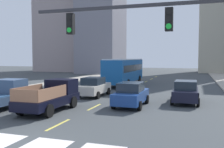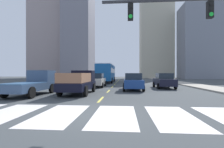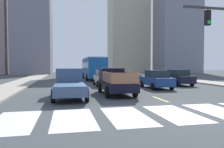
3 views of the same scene
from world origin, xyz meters
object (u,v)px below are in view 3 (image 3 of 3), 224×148
sedan_near_right (178,77)px  sedan_mid (156,79)px  city_bus (93,67)px  pickup_stakebed (115,82)px  sedan_far (104,78)px  pickup_dark (70,84)px

sedan_near_right → sedan_mid: bearing=-142.5°
city_bus → sedan_mid: 14.42m
pickup_stakebed → city_bus: bearing=86.2°
city_bus → sedan_near_right: size_ratio=2.45×
city_bus → sedan_mid: bearing=-71.9°
pickup_stakebed → sedan_mid: size_ratio=1.18×
city_bus → sedan_far: (-0.10, -10.18, -1.09)m
pickup_stakebed → city_bus: 16.69m
sedan_mid → city_bus: bearing=106.8°
sedan_far → sedan_mid: 5.61m
pickup_dark → sedan_mid: bearing=28.7°
sedan_near_right → city_bus: bearing=127.5°
pickup_dark → sedan_near_right: (11.78, 6.65, -0.06)m
pickup_stakebed → sedan_mid: pickup_stakebed is taller
sedan_far → sedan_mid: same height
sedan_mid → sedan_near_right: size_ratio=1.00×
city_bus → sedan_far: bearing=-89.6°
pickup_stakebed → sedan_mid: 5.50m
sedan_far → sedan_mid: (4.33, -3.57, 0.00)m
sedan_far → sedan_near_right: bearing=-8.8°
pickup_dark → sedan_mid: pickup_dark is taller
sedan_far → city_bus: bearing=87.4°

